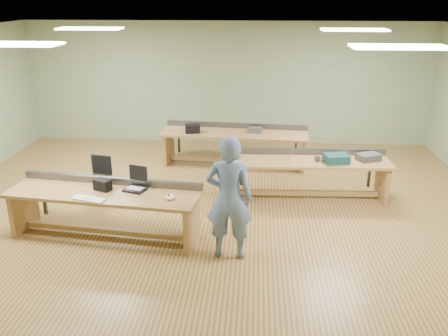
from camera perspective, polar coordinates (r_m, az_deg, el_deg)
The scene contains 21 objects.
floor at distance 8.57m, azimuth -1.22°, elevation -4.59°, with size 10.00×10.00×0.00m, color #A47E3E.
ceiling at distance 7.80m, azimuth -1.39°, elevation 15.83°, with size 10.00×10.00×0.00m, color silver.
wall_back at distance 11.95m, azimuth 0.44°, elevation 10.12°, with size 10.00×0.04×3.00m, color gray.
wall_front at distance 4.35m, azimuth -6.06°, elevation -8.70°, with size 10.00×0.04×3.00m, color gray.
fluor_panels at distance 7.81m, azimuth -1.38°, elevation 15.61°, with size 6.20×3.50×0.03m.
workbench_front at distance 7.57m, azimuth -14.13°, elevation -4.08°, with size 3.06×1.15×0.86m.
workbench_mid at distance 8.86m, azimuth 10.05°, elevation -0.15°, with size 2.97×0.88×0.86m.
workbench_back at distance 10.47m, azimuth 1.28°, elevation 3.38°, with size 3.25×1.10×0.86m.
person at distance 6.64m, azimuth 0.60°, elevation -3.66°, with size 0.66×0.44×1.82m, color slate.
laptop_base at distance 7.42m, azimuth -10.65°, elevation -2.55°, with size 0.31×0.26×0.03m, color black.
laptop_screen at distance 7.44m, azimuth -10.27°, elevation -0.59°, with size 0.31×0.02×0.25m, color black.
keyboard at distance 7.24m, azimuth -15.98°, elevation -3.63°, with size 0.49×0.16×0.03m, color silver.
trackball_mouse at distance 7.03m, azimuth -6.52°, elevation -3.48°, with size 0.14×0.17×0.07m, color white.
camera_bag at distance 7.53m, azimuth -14.40°, elevation -1.97°, with size 0.25×0.16×0.17m, color black.
task_chair at distance 8.94m, azimuth -14.76°, elevation -2.06°, with size 0.53×0.53×0.84m.
parts_bin_teal at distance 8.72m, azimuth 13.34°, elevation 1.12°, with size 0.42×0.32×0.15m, color #143A41.
parts_bin_grey at distance 9.02m, azimuth 16.98°, elevation 1.30°, with size 0.41×0.26×0.11m, color #3B3B3D.
mug at distance 8.72m, azimuth 11.19°, elevation 1.07°, with size 0.11×0.11×0.09m, color #3B3B3D.
drinks_can at distance 8.62m, azimuth 7.69°, elevation 1.14°, with size 0.06×0.06×0.11m, color silver.
storage_box_back at distance 10.36m, azimuth -3.80°, elevation 4.75°, with size 0.32×0.23×0.18m, color black.
tray_back at distance 10.38m, azimuth 3.79°, elevation 4.59°, with size 0.28×0.20×0.11m, color #3B3B3D.
Camera 1 is at (0.71, -7.75, 3.60)m, focal length 38.00 mm.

